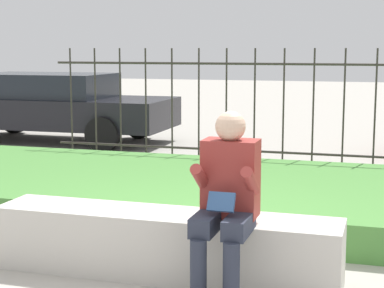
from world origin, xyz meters
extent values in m
plane|color=#A8A399|center=(0.00, 0.00, 0.00)|extent=(60.00, 60.00, 0.00)
cube|color=beige|center=(-0.07, 0.00, 0.25)|extent=(2.65, 0.49, 0.49)
cube|color=#9B978F|center=(-0.07, 0.00, 0.04)|extent=(2.54, 0.45, 0.08)
cylinder|color=#282D3D|center=(0.37, -0.59, 0.29)|extent=(0.11, 0.11, 0.40)
cube|color=#282D3D|center=(0.37, -0.38, 0.55)|extent=(0.15, 0.42, 0.13)
cylinder|color=#282D3D|center=(0.59, -0.59, 0.29)|extent=(0.11, 0.11, 0.40)
cube|color=#282D3D|center=(0.59, -0.38, 0.55)|extent=(0.15, 0.42, 0.13)
cube|color=maroon|center=(0.48, -0.17, 0.82)|extent=(0.38, 0.24, 0.54)
sphere|color=#DBB293|center=(0.48, -0.19, 1.19)|extent=(0.21, 0.21, 0.21)
cylinder|color=maroon|center=(0.31, -0.33, 0.84)|extent=(0.08, 0.29, 0.24)
cylinder|color=maroon|center=(0.65, -0.33, 0.84)|extent=(0.08, 0.29, 0.24)
cube|color=#335689|center=(0.48, -0.43, 0.71)|extent=(0.18, 0.09, 0.13)
cube|color=#4C893D|center=(0.00, 2.16, 0.16)|extent=(8.21, 2.92, 0.32)
cylinder|color=#332D28|center=(0.00, 3.99, 0.34)|extent=(6.21, 0.03, 0.03)
cylinder|color=#332D28|center=(0.00, 3.99, 1.52)|extent=(6.21, 0.03, 0.03)
cylinder|color=#332D28|center=(-2.91, 3.99, 0.86)|extent=(0.02, 0.02, 1.72)
cylinder|color=#332D28|center=(-2.52, 3.99, 0.86)|extent=(0.02, 0.02, 1.72)
cylinder|color=#332D28|center=(-2.13, 3.99, 0.86)|extent=(0.02, 0.02, 1.72)
cylinder|color=#332D28|center=(-1.75, 3.99, 0.86)|extent=(0.02, 0.02, 1.72)
cylinder|color=#332D28|center=(-1.36, 3.99, 0.86)|extent=(0.02, 0.02, 1.72)
cylinder|color=#332D28|center=(-0.97, 3.99, 0.86)|extent=(0.02, 0.02, 1.72)
cylinder|color=#332D28|center=(-0.58, 3.99, 0.86)|extent=(0.02, 0.02, 1.72)
cylinder|color=#332D28|center=(-0.19, 3.99, 0.86)|extent=(0.02, 0.02, 1.72)
cylinder|color=#332D28|center=(0.19, 3.99, 0.86)|extent=(0.02, 0.02, 1.72)
cylinder|color=#332D28|center=(0.58, 3.99, 0.86)|extent=(0.02, 0.02, 1.72)
cylinder|color=#332D28|center=(0.97, 3.99, 0.86)|extent=(0.02, 0.02, 1.72)
cylinder|color=#332D28|center=(1.36, 3.99, 0.86)|extent=(0.02, 0.02, 1.72)
cube|color=black|center=(-4.42, 6.17, 0.56)|extent=(4.43, 1.76, 0.53)
cube|color=black|center=(-4.60, 6.17, 1.04)|extent=(2.44, 1.54, 0.44)
cylinder|color=black|center=(-3.04, 5.33, 0.30)|extent=(0.59, 0.20, 0.59)
cylinder|color=black|center=(-3.06, 7.03, 0.30)|extent=(0.59, 0.20, 0.59)
cylinder|color=black|center=(-5.79, 7.01, 0.30)|extent=(0.59, 0.20, 0.59)
camera|label=1|loc=(1.50, -4.42, 1.72)|focal=60.00mm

